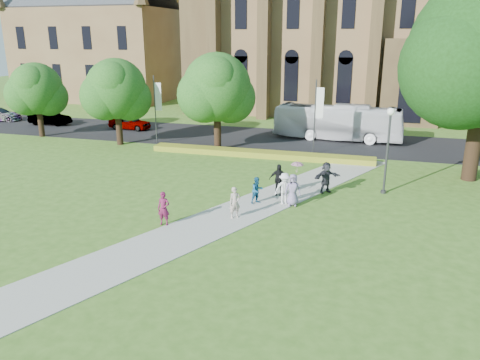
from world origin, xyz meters
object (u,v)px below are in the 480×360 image
(streetlamp, at_px, (388,141))
(car_0, at_px, (130,122))
(tour_coach, at_px, (338,122))
(pedestrian_0, at_px, (164,208))
(car_1, at_px, (50,118))

(streetlamp, bearing_deg, car_0, 150.89)
(tour_coach, height_order, car_0, tour_coach)
(tour_coach, bearing_deg, pedestrian_0, 168.11)
(car_1, bearing_deg, streetlamp, -115.17)
(car_1, relative_size, pedestrian_0, 2.58)
(car_1, distance_m, pedestrian_0, 32.69)
(car_0, distance_m, car_1, 9.55)
(streetlamp, bearing_deg, car_1, 158.20)
(car_1, bearing_deg, car_0, -92.62)
(tour_coach, bearing_deg, car_1, 95.86)
(tour_coach, distance_m, pedestrian_0, 24.24)
(car_1, bearing_deg, pedestrian_0, -136.45)
(streetlamp, distance_m, tour_coach, 15.48)
(streetlamp, xyz_separation_m, car_1, (-34.66, 13.86, -2.54))
(tour_coach, bearing_deg, streetlamp, -160.41)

